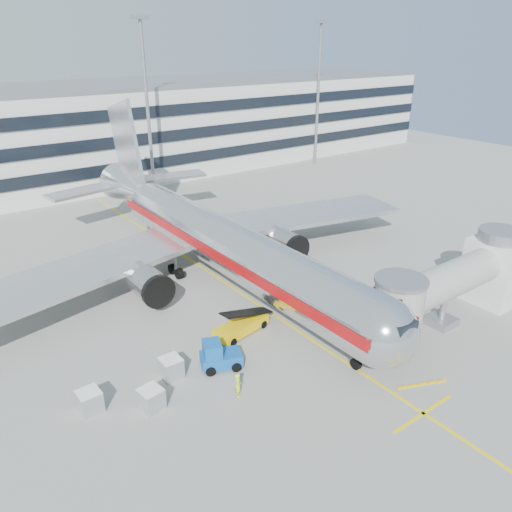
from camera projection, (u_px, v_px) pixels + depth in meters
ground at (287, 323)px, 42.99m from camera, size 180.00×180.00×0.00m
lead_in_line at (223, 282)px, 50.35m from camera, size 0.25×70.00×0.01m
stop_bar at (423, 413)px, 32.68m from camera, size 6.00×0.25×0.01m
main_jet at (213, 238)px, 49.92m from camera, size 50.95×48.70×16.06m
jet_bridge at (459, 279)px, 42.18m from camera, size 17.80×4.50×7.00m
terminal at (64, 135)px, 82.52m from camera, size 150.00×24.25×15.60m
light_mast_centre at (146, 96)px, 72.30m from camera, size 2.40×1.20×25.45m
light_mast_east at (319, 84)px, 90.83m from camera, size 2.40×1.20×25.45m
belt_loader at (241, 325)px, 41.35m from camera, size 5.38×2.71×2.51m
baggage_tug at (218, 356)px, 36.87m from camera, size 3.42×2.77×2.25m
cargo_container_left at (151, 399)px, 32.89m from camera, size 1.59×1.59×1.50m
cargo_container_right at (90, 401)px, 32.65m from camera, size 1.47×1.47×1.52m
cargo_container_front at (171, 367)px, 35.97m from camera, size 1.44×1.44×1.54m
ramp_worker at (238, 385)px, 33.95m from camera, size 0.68×0.78×1.80m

